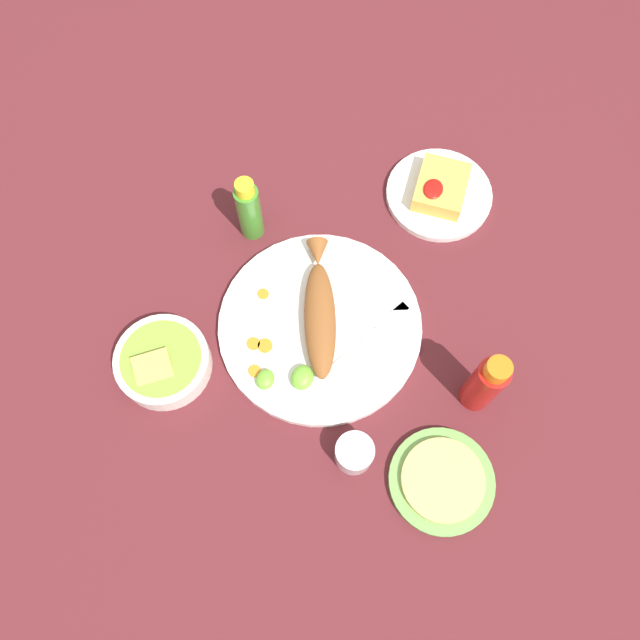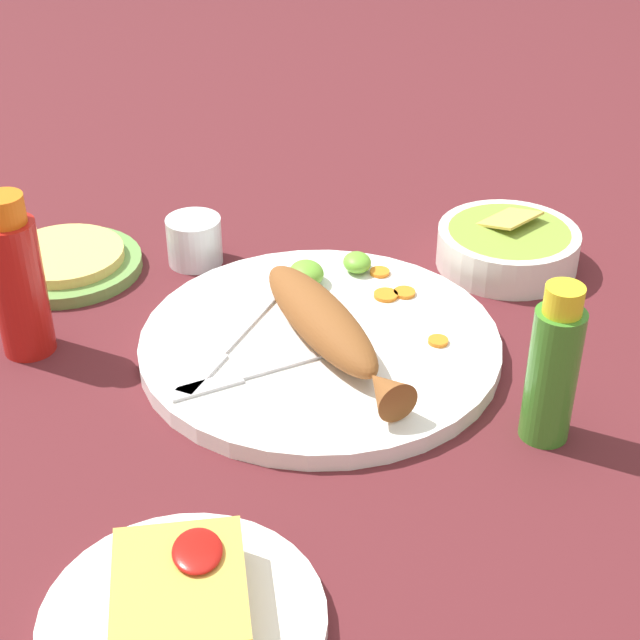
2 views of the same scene
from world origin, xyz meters
The scene contains 19 objects.
ground_plane centered at (0.00, 0.00, 0.00)m, with size 4.00×4.00×0.00m, color #561E23.
main_plate centered at (0.00, 0.00, 0.01)m, with size 0.36×0.36×0.02m, color white.
fried_fish centered at (-0.02, -0.01, 0.04)m, with size 0.26×0.13×0.04m.
fork_near centered at (-0.06, 0.07, 0.02)m, with size 0.07×0.18×0.00m.
fork_far centered at (-0.01, 0.10, 0.02)m, with size 0.16×0.11×0.00m.
carrot_slice_near centered at (-0.03, -0.11, 0.02)m, with size 0.02×0.02×0.00m, color orange.
carrot_slice_mid centered at (0.07, -0.10, 0.02)m, with size 0.02×0.02×0.00m, color orange.
carrot_slice_far centered at (0.07, -0.08, 0.02)m, with size 0.03×0.03×0.00m, color orange.
carrot_slice_extra centered at (0.11, -0.08, 0.02)m, with size 0.02×0.02×0.00m, color orange.
lime_wedge_main centered at (0.13, -0.06, 0.03)m, with size 0.04×0.03×0.02m, color #6BB233.
lime_wedge_side centered at (0.11, 0.00, 0.03)m, with size 0.04×0.04×0.02m, color #6BB233.
hot_sauce_bottle_red centered at (0.05, 0.29, 0.08)m, with size 0.05×0.05×0.17m.
hot_sauce_bottle_green centered at (-0.16, -0.18, 0.07)m, with size 0.04×0.04×0.15m.
salt_cup centered at (0.20, 0.12, 0.02)m, with size 0.06×0.06×0.06m.
side_plate_fries centered at (-0.33, 0.14, 0.01)m, with size 0.20×0.20×0.01m, color white.
fries_pile centered at (-0.33, 0.14, 0.03)m, with size 0.11×0.09×0.04m.
guacamole_bowl centered at (0.15, -0.24, 0.03)m, with size 0.16×0.16×0.06m.
tortilla_plate centered at (0.20, 0.27, 0.01)m, with size 0.17×0.17×0.01m, color #6B9E4C.
tortilla_stack centered at (0.20, 0.27, 0.02)m, with size 0.13×0.13×0.01m, color #E0C666.
Camera 2 is at (-0.80, 0.11, 0.56)m, focal length 55.00 mm.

